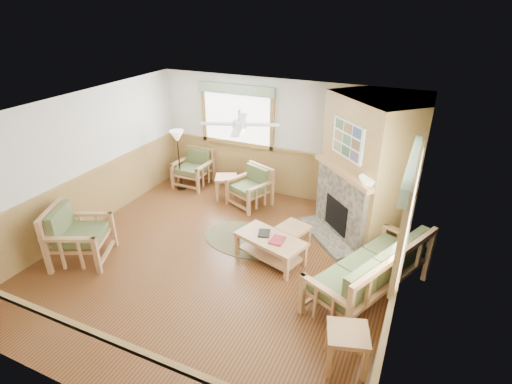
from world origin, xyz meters
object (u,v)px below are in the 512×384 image
at_px(sofa, 369,269).
at_px(coffee_table, 270,249).
at_px(floor_lamp_right, 364,217).
at_px(footstool, 293,237).
at_px(armchair_back_right, 250,187).
at_px(end_table_sofa, 346,349).
at_px(armchair_back_left, 193,168).
at_px(floor_lamp_left, 179,160).
at_px(end_table_chairs, 226,187).
at_px(armchair_left, 80,235).

xyz_separation_m(sofa, coffee_table, (-1.74, 0.22, -0.26)).
height_order(sofa, floor_lamp_right, floor_lamp_right).
bearing_deg(footstool, coffee_table, -110.25).
xyz_separation_m(armchair_back_right, footstool, (1.46, -1.19, -0.22)).
bearing_deg(armchair_back_right, floor_lamp_right, 3.34).
xyz_separation_m(sofa, end_table_sofa, (0.00, -1.46, -0.22)).
height_order(armchair_back_left, floor_lamp_left, floor_lamp_left).
bearing_deg(footstool, floor_lamp_left, 159.36).
xyz_separation_m(end_table_sofa, footstool, (-1.52, 2.28, -0.07)).
xyz_separation_m(sofa, armchair_back_right, (-2.98, 2.01, -0.07)).
distance_m(sofa, end_table_chairs, 4.19).
xyz_separation_m(armchair_left, floor_lamp_right, (4.48, 2.19, 0.26)).
bearing_deg(armchair_left, armchair_back_left, -25.88).
bearing_deg(armchair_back_right, sofa, -11.46).
relative_size(coffee_table, floor_lamp_right, 0.78).
height_order(armchair_back_left, armchair_left, armchair_left).
bearing_deg(armchair_back_left, coffee_table, -35.36).
distance_m(sofa, end_table_sofa, 1.48).
distance_m(armchair_back_left, coffee_table, 3.67).
bearing_deg(coffee_table, end_table_chairs, 152.09).
xyz_separation_m(coffee_table, floor_lamp_right, (1.42, 0.86, 0.54)).
bearing_deg(floor_lamp_left, armchair_back_right, -2.15).
bearing_deg(armchair_back_left, end_table_chairs, -13.82).
bearing_deg(armchair_back_left, armchair_left, -90.96).
xyz_separation_m(coffee_table, end_table_chairs, (-1.89, 1.88, 0.03)).
height_order(sofa, floor_lamp_left, floor_lamp_left).
bearing_deg(end_table_sofa, armchair_back_left, 140.74).
xyz_separation_m(end_table_chairs, footstool, (2.10, -1.28, -0.05)).
relative_size(armchair_back_right, floor_lamp_right, 0.56).
relative_size(end_table_chairs, end_table_sofa, 0.94).
height_order(armchair_back_left, footstool, armchair_back_left).
height_order(coffee_table, floor_lamp_right, floor_lamp_right).
bearing_deg(end_table_sofa, armchair_back_right, 130.63).
bearing_deg(floor_lamp_right, footstool, -167.56).
relative_size(armchair_back_right, floor_lamp_left, 0.59).
height_order(armchair_back_left, floor_lamp_right, floor_lamp_right).
xyz_separation_m(armchair_left, coffee_table, (3.06, 1.33, -0.27)).
bearing_deg(armchair_back_right, armchair_back_left, -169.64).
relative_size(end_table_chairs, footstool, 1.07).
relative_size(sofa, floor_lamp_right, 1.41).
bearing_deg(footstool, armchair_back_right, 140.77).
bearing_deg(armchair_back_left, sofa, -26.19).
height_order(armchair_back_right, footstool, armchair_back_right).
height_order(sofa, coffee_table, sofa).
relative_size(sofa, end_table_chairs, 4.07).
bearing_deg(floor_lamp_right, end_table_sofa, -82.91).
height_order(end_table_sofa, floor_lamp_right, floor_lamp_right).
bearing_deg(coffee_table, armchair_back_left, 160.93).
relative_size(armchair_back_left, floor_lamp_right, 0.58).
distance_m(armchair_back_right, coffee_table, 2.18).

